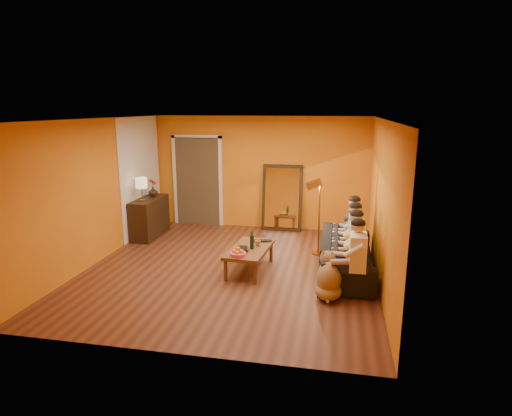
% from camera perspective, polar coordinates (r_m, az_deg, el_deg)
% --- Properties ---
extents(room_shell, '(5.00, 5.50, 2.60)m').
position_cam_1_polar(room_shell, '(7.67, -2.75, 2.08)').
color(room_shell, brown).
rests_on(room_shell, ground).
extents(white_accent, '(0.02, 1.90, 2.58)m').
position_cam_1_polar(white_accent, '(9.80, -15.09, 4.10)').
color(white_accent, white).
rests_on(white_accent, wall_left).
extents(doorway_recess, '(1.06, 0.30, 2.10)m').
position_cam_1_polar(doorway_recess, '(10.45, -7.56, 3.61)').
color(doorway_recess, '#3F2D19').
rests_on(doorway_recess, floor).
extents(door_jamb_left, '(0.08, 0.06, 2.20)m').
position_cam_1_polar(door_jamb_left, '(10.54, -10.71, 3.57)').
color(door_jamb_left, white).
rests_on(door_jamb_left, wall_back).
extents(door_jamb_right, '(0.08, 0.06, 2.20)m').
position_cam_1_polar(door_jamb_right, '(10.17, -4.72, 3.42)').
color(door_jamb_right, white).
rests_on(door_jamb_right, wall_back).
extents(door_header, '(1.22, 0.06, 0.08)m').
position_cam_1_polar(door_header, '(10.22, -7.96, 9.42)').
color(door_header, white).
rests_on(door_header, wall_back).
extents(mirror_frame, '(0.92, 0.27, 1.51)m').
position_cam_1_polar(mirror_frame, '(9.86, 3.50, 1.40)').
color(mirror_frame, '#322110').
rests_on(mirror_frame, floor).
extents(mirror_glass, '(0.78, 0.21, 1.35)m').
position_cam_1_polar(mirror_glass, '(9.82, 3.47, 1.35)').
color(mirror_glass, white).
rests_on(mirror_glass, mirror_frame).
extents(sideboard, '(0.44, 1.18, 0.85)m').
position_cam_1_polar(sideboard, '(9.69, -13.99, -1.23)').
color(sideboard, '#322110').
rests_on(sideboard, floor).
extents(table_lamp, '(0.24, 0.24, 0.51)m').
position_cam_1_polar(table_lamp, '(9.28, -15.00, 2.39)').
color(table_lamp, beige).
rests_on(table_lamp, sideboard).
extents(sofa, '(2.24, 0.87, 0.65)m').
position_cam_1_polar(sofa, '(7.58, 12.00, -5.99)').
color(sofa, black).
rests_on(sofa, floor).
extents(coffee_table, '(0.72, 1.27, 0.42)m').
position_cam_1_polar(coffee_table, '(7.50, -0.84, -6.83)').
color(coffee_table, brown).
rests_on(coffee_table, floor).
extents(floor_lamp, '(0.34, 0.29, 1.44)m').
position_cam_1_polar(floor_lamp, '(8.24, 8.41, -1.40)').
color(floor_lamp, '#AD7432').
rests_on(floor_lamp, floor).
extents(dog, '(0.40, 0.61, 0.72)m').
position_cam_1_polar(dog, '(6.52, 9.70, -8.81)').
color(dog, '#A9794C').
rests_on(dog, floor).
extents(person_far_left, '(0.70, 0.44, 1.22)m').
position_cam_1_polar(person_far_left, '(6.55, 13.37, -6.56)').
color(person_far_left, white).
rests_on(person_far_left, sofa).
extents(person_mid_left, '(0.70, 0.44, 1.22)m').
position_cam_1_polar(person_mid_left, '(7.07, 13.22, -5.06)').
color(person_mid_left, '#FBD153').
rests_on(person_mid_left, sofa).
extents(person_mid_right, '(0.70, 0.44, 1.22)m').
position_cam_1_polar(person_mid_right, '(7.59, 13.08, -3.76)').
color(person_mid_right, '#90BFDF').
rests_on(person_mid_right, sofa).
extents(person_far_right, '(0.70, 0.44, 1.22)m').
position_cam_1_polar(person_far_right, '(8.12, 12.96, -2.64)').
color(person_far_right, '#38393E').
rests_on(person_far_right, sofa).
extents(fruit_bowl, '(0.26, 0.26, 0.16)m').
position_cam_1_polar(fruit_bowl, '(7.01, -2.41, -5.79)').
color(fruit_bowl, '#DD4E89').
rests_on(fruit_bowl, coffee_table).
extents(wine_bottle, '(0.07, 0.07, 0.31)m').
position_cam_1_polar(wine_bottle, '(7.33, -0.55, -4.31)').
color(wine_bottle, black).
rests_on(wine_bottle, coffee_table).
extents(tumbler, '(0.12, 0.12, 0.10)m').
position_cam_1_polar(tumbler, '(7.51, 0.24, -4.71)').
color(tumbler, '#B27F3F').
rests_on(tumbler, coffee_table).
extents(laptop, '(0.37, 0.30, 0.03)m').
position_cam_1_polar(laptop, '(7.72, 1.00, -4.49)').
color(laptop, black).
rests_on(laptop, coffee_table).
extents(book_lower, '(0.25, 0.29, 0.02)m').
position_cam_1_polar(book_lower, '(7.28, -2.56, -5.63)').
color(book_lower, '#322110').
rests_on(book_lower, coffee_table).
extents(book_mid, '(0.17, 0.22, 0.02)m').
position_cam_1_polar(book_mid, '(7.28, -2.47, -5.47)').
color(book_mid, '#B8152D').
rests_on(book_mid, book_lower).
extents(book_upper, '(0.21, 0.26, 0.02)m').
position_cam_1_polar(book_upper, '(7.26, -2.59, -5.36)').
color(book_upper, black).
rests_on(book_upper, book_mid).
extents(vase, '(0.20, 0.20, 0.21)m').
position_cam_1_polar(vase, '(9.80, -13.56, 2.15)').
color(vase, '#322110').
rests_on(vase, sideboard).
extents(flowers, '(0.17, 0.17, 0.39)m').
position_cam_1_polar(flowers, '(9.76, -13.62, 3.34)').
color(flowers, '#B8152D').
rests_on(flowers, vase).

